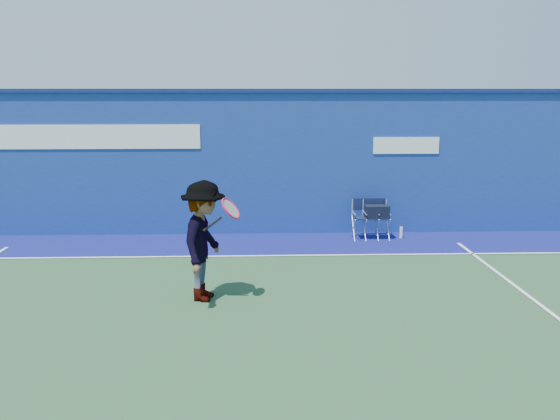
{
  "coord_description": "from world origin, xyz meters",
  "views": [
    {
      "loc": [
        0.47,
        -7.47,
        3.0
      ],
      "look_at": [
        0.84,
        2.6,
        1.0
      ],
      "focal_mm": 38.0,
      "sensor_mm": 36.0,
      "label": 1
    }
  ],
  "objects_px": {
    "tennis_player": "(204,241)",
    "directors_chair_left": "(376,222)",
    "water_bottle": "(401,233)",
    "directors_chair_right": "(365,227)"
  },
  "relations": [
    {
      "from": "directors_chair_left",
      "to": "water_bottle",
      "type": "distance_m",
      "value": 0.59
    },
    {
      "from": "tennis_player",
      "to": "water_bottle",
      "type": "bearing_deg",
      "value": 43.54
    },
    {
      "from": "directors_chair_left",
      "to": "directors_chair_right",
      "type": "distance_m",
      "value": 0.25
    },
    {
      "from": "directors_chair_right",
      "to": "directors_chair_left",
      "type": "bearing_deg",
      "value": -2.96
    },
    {
      "from": "directors_chair_left",
      "to": "tennis_player",
      "type": "xyz_separation_m",
      "value": [
        -3.24,
        -3.57,
        0.53
      ]
    },
    {
      "from": "tennis_player",
      "to": "directors_chair_left",
      "type": "bearing_deg",
      "value": 47.74
    },
    {
      "from": "directors_chair_left",
      "to": "directors_chair_right",
      "type": "height_order",
      "value": "directors_chair_left"
    },
    {
      "from": "directors_chair_left",
      "to": "directors_chair_right",
      "type": "relative_size",
      "value": 1.01
    },
    {
      "from": "water_bottle",
      "to": "tennis_player",
      "type": "distance_m",
      "value": 5.27
    },
    {
      "from": "directors_chair_left",
      "to": "tennis_player",
      "type": "height_order",
      "value": "tennis_player"
    }
  ]
}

